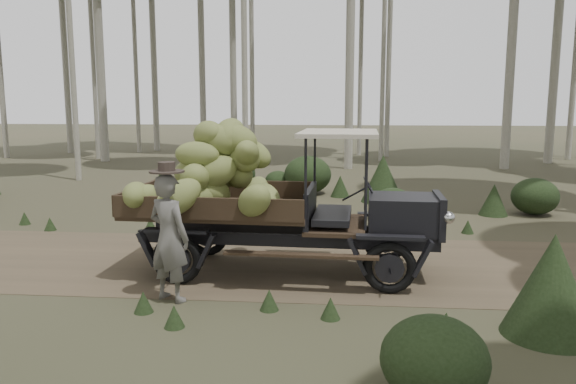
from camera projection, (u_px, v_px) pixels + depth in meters
name	position (u px, v px, depth m)	size (l,w,h in m)	color
ground	(201.00, 261.00, 10.20)	(120.00, 120.00, 0.00)	#473D2B
dirt_track	(201.00, 261.00, 10.20)	(70.00, 4.00, 0.01)	brown
banana_truck	(249.00, 183.00, 9.28)	(5.35, 2.76, 2.71)	black
farmer	(169.00, 236.00, 8.07)	(0.81, 0.71, 2.04)	#5E5B56
undergrowth	(186.00, 210.00, 12.25)	(23.16, 21.24, 1.37)	#233319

